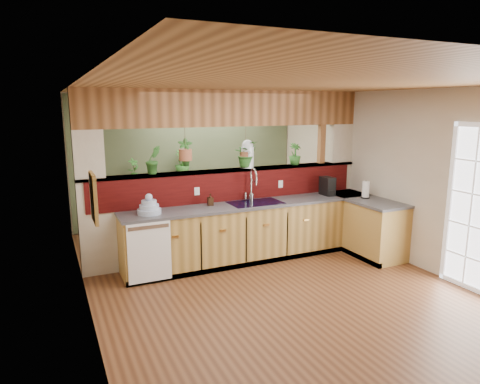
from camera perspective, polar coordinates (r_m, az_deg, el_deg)
name	(u,v)px	position (r m, az deg, el deg)	size (l,w,h in m)	color
ground	(271,284)	(5.92, 4.15, -12.10)	(4.60, 7.00, 0.01)	#55301A
ceiling	(274,86)	(5.44, 4.55, 13.91)	(4.60, 7.00, 0.01)	brown
wall_back	(189,159)	(8.73, -6.88, 4.34)	(4.60, 0.02, 2.60)	beige
wall_left	(84,207)	(4.88, -20.05, -1.83)	(0.02, 7.00, 2.60)	beige
wall_right	(406,177)	(6.94, 21.22, 1.84)	(0.02, 7.00, 2.60)	beige
pass_through_partition	(233,181)	(6.76, -0.99, 1.44)	(4.60, 0.21, 2.60)	beige
pass_through_ledge	(231,170)	(6.72, -1.23, 2.93)	(4.60, 0.21, 0.04)	brown
header_beam	(231,108)	(6.65, -1.27, 11.10)	(4.60, 0.15, 0.55)	brown
sage_backwall	(189,160)	(8.71, -6.84, 4.32)	(4.55, 0.02, 2.55)	#526243
countertop	(291,228)	(6.88, 6.85, -4.81)	(4.14, 1.52, 0.90)	olive
dishwasher	(150,252)	(5.85, -11.97, -7.83)	(0.58, 0.03, 0.82)	white
navy_sink	(256,208)	(6.59, 2.08, -2.10)	(0.82, 0.50, 0.18)	black
framed_print	(94,198)	(4.05, -18.91, -0.73)	(0.04, 0.35, 0.45)	olive
faucet	(252,183)	(6.66, 1.65, 1.19)	(0.23, 0.23, 0.52)	#B7B7B2
dish_stack	(149,208)	(6.00, -12.02, -2.06)	(0.33, 0.33, 0.29)	#A8B8D9
soap_dispenser	(210,199)	(6.39, -3.98, -1.00)	(0.08, 0.08, 0.18)	#362113
coffee_maker	(328,187)	(7.25, 11.62, 0.68)	(0.16, 0.27, 0.30)	black
paper_towel	(366,190)	(7.16, 16.42, 0.27)	(0.14, 0.14, 0.29)	black
glass_jar	(248,154)	(6.81, 1.01, 5.11)	(0.20, 0.20, 0.45)	silver
ledge_plant_left	(153,160)	(6.31, -11.49, 4.23)	(0.23, 0.18, 0.41)	#275E20
ledge_plant_right	(295,154)	(7.23, 7.32, 5.06)	(0.20, 0.20, 0.36)	#275E20
hanging_plant_a	(185,143)	(6.41, -7.33, 6.45)	(0.25, 0.20, 0.54)	brown
hanging_plant_b	(246,143)	(6.78, 0.77, 6.57)	(0.47, 0.44, 0.56)	brown
shelving_console	(163,203)	(8.45, -10.28, -1.50)	(1.56, 0.41, 1.04)	black
shelf_plant_a	(134,169)	(8.22, -13.99, 3.06)	(0.21, 0.14, 0.40)	#275E20
shelf_plant_b	(182,163)	(8.43, -7.71, 3.87)	(0.28, 0.28, 0.51)	#275E20
floor_plant	(252,208)	(8.37, 1.68, -2.12)	(0.73, 0.63, 0.81)	#275E20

